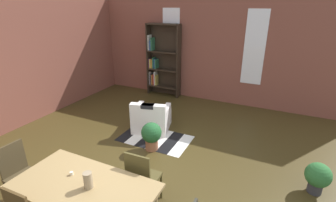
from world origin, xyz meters
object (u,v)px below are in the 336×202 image
bookshelf_tall (161,61)px  dining_chair_far_right (142,177)px  armchair_white (151,119)px  potted_plant_corner (151,135)px  dining_table (84,191)px  dining_chair_head_left (19,172)px  potted_plant_by_shelf (318,177)px  vase_on_table (88,180)px

bookshelf_tall → dining_chair_far_right: bearing=-66.3°
bookshelf_tall → armchair_white: bearing=-68.6°
potted_plant_corner → dining_table: bearing=-83.8°
dining_chair_far_right → armchair_white: bearing=116.1°
dining_table → dining_chair_far_right: 0.81m
dining_chair_head_left → potted_plant_by_shelf: (3.97, 2.10, -0.21)m
dining_table → dining_chair_head_left: size_ratio=1.87×
dining_chair_far_right → potted_plant_by_shelf: size_ratio=1.82×
dining_chair_far_right → dining_chair_head_left: size_ratio=1.00×
potted_plant_by_shelf → potted_plant_corner: 2.94m
dining_chair_far_right → potted_plant_corner: size_ratio=1.61×
potted_plant_by_shelf → bookshelf_tall: bearing=144.6°
bookshelf_tall → potted_plant_corner: size_ratio=3.79×
dining_table → potted_plant_corner: bearing=96.2°
dining_chair_far_right → potted_plant_corner: dining_chair_far_right is taller
dining_chair_head_left → potted_plant_corner: (1.03, 2.07, -0.17)m
bookshelf_tall → vase_on_table: bearing=-72.2°
potted_plant_corner → vase_on_table: bearing=-81.3°
dining_chair_head_left → bookshelf_tall: size_ratio=0.42×
dining_chair_head_left → potted_plant_corner: bearing=63.5°
dining_chair_head_left → potted_plant_corner: size_ratio=1.61×
potted_plant_corner → bookshelf_tall: bearing=113.5°
armchair_white → dining_table: bearing=-77.0°
dining_table → vase_on_table: vase_on_table is taller
bookshelf_tall → potted_plant_by_shelf: size_ratio=4.31×
dining_chair_head_left → bookshelf_tall: bearing=93.3°
dining_table → dining_chair_far_right: (0.40, 0.68, -0.15)m
dining_table → dining_chair_far_right: size_ratio=1.87×
vase_on_table → dining_chair_far_right: bearing=65.3°
vase_on_table → armchair_white: bearing=104.7°
vase_on_table → potted_plant_by_shelf: 3.41m
vase_on_table → potted_plant_by_shelf: size_ratio=0.40×
dining_chair_far_right → dining_chair_head_left: 1.80m
armchair_white → dining_chair_far_right: bearing=-63.9°
dining_chair_head_left → potted_plant_by_shelf: size_ratio=1.82×
vase_on_table → potted_plant_corner: bearing=98.7°
vase_on_table → bookshelf_tall: bookshelf_tall is taller
vase_on_table → armchair_white: vase_on_table is taller
armchair_white → potted_plant_by_shelf: size_ratio=1.88×
vase_on_table → armchair_white: 2.98m
dining_chair_far_right → dining_chair_head_left: (-1.66, -0.68, 0.00)m
dining_table → potted_plant_by_shelf: (2.71, 2.10, -0.37)m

